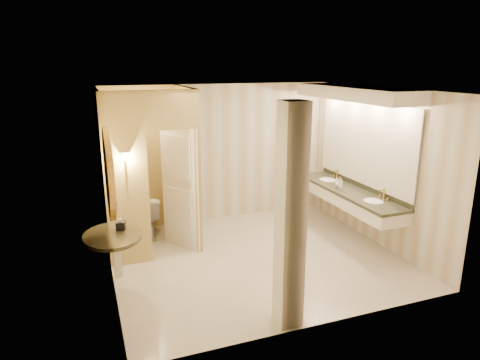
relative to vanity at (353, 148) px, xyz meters
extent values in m
plane|color=beige|center=(-1.98, -0.32, -1.63)|extent=(4.50, 4.50, 0.00)
plane|color=white|center=(-1.98, -0.32, 1.07)|extent=(4.50, 4.50, 0.00)
cube|color=beige|center=(-1.98, 1.68, -0.28)|extent=(4.50, 0.02, 2.70)
cube|color=beige|center=(-1.98, -2.32, -0.28)|extent=(4.50, 0.02, 2.70)
cube|color=beige|center=(-4.23, -0.32, -0.28)|extent=(0.02, 4.00, 2.70)
cube|color=beige|center=(0.27, -0.32, -0.28)|extent=(0.02, 4.00, 2.70)
cube|color=#DAC172|center=(-2.78, 0.93, -0.28)|extent=(0.10, 1.50, 2.70)
cube|color=#DAC172|center=(-3.90, 0.18, -0.28)|extent=(0.65, 0.10, 2.70)
cube|color=#DAC172|center=(-3.18, 0.18, 0.77)|extent=(0.80, 0.10, 0.60)
cube|color=white|center=(-3.01, 0.51, -0.58)|extent=(0.49, 0.69, 2.10)
cylinder|color=#B5953A|center=(-3.90, 0.11, -0.08)|extent=(0.03, 0.03, 0.30)
cone|color=white|center=(-3.90, 0.11, 0.12)|extent=(0.14, 0.14, 0.14)
cube|color=white|center=(-0.03, 0.00, -0.90)|extent=(0.60, 2.62, 0.24)
cube|color=black|center=(-0.03, 0.00, -0.78)|extent=(0.64, 2.66, 0.05)
cube|color=black|center=(0.25, 0.00, -0.71)|extent=(0.03, 2.62, 0.10)
ellipsoid|color=white|center=(-0.03, -0.71, -0.80)|extent=(0.40, 0.44, 0.15)
cylinder|color=#B5953A|center=(0.17, -0.71, -0.67)|extent=(0.03, 0.03, 0.22)
ellipsoid|color=white|center=(-0.03, 0.71, -0.80)|extent=(0.40, 0.44, 0.15)
cylinder|color=#B5953A|center=(0.17, 0.71, -0.67)|extent=(0.03, 0.03, 0.22)
cube|color=white|center=(0.25, 0.00, 0.07)|extent=(0.03, 2.62, 1.40)
cube|color=white|center=(-0.03, 0.00, 0.96)|extent=(0.75, 2.82, 0.22)
cylinder|color=black|center=(-4.21, -0.70, -0.78)|extent=(0.96, 0.96, 0.05)
cube|color=white|center=(-4.17, -0.70, -1.08)|extent=(0.10, 0.10, 0.60)
cylinder|color=gold|center=(-4.19, -0.70, 0.07)|extent=(0.07, 0.96, 0.96)
cylinder|color=white|center=(-4.15, -0.70, 0.07)|extent=(0.02, 0.77, 0.77)
cube|color=white|center=(-2.30, -2.12, -0.28)|extent=(0.29, 0.29, 2.70)
cube|color=black|center=(-4.08, -0.57, -0.70)|extent=(0.15, 0.15, 0.12)
imported|color=white|center=(-3.46, 1.23, -1.24)|extent=(0.55, 0.82, 0.77)
imported|color=beige|center=(-0.01, 0.42, -0.70)|extent=(0.06, 0.06, 0.12)
imported|color=silver|center=(-0.13, 0.21, -0.69)|extent=(0.11, 0.11, 0.12)
imported|color=#C6B28C|center=(-0.16, 0.08, -0.65)|extent=(0.08, 0.08, 0.20)
camera|label=1|loc=(-4.45, -6.26, 1.46)|focal=32.00mm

